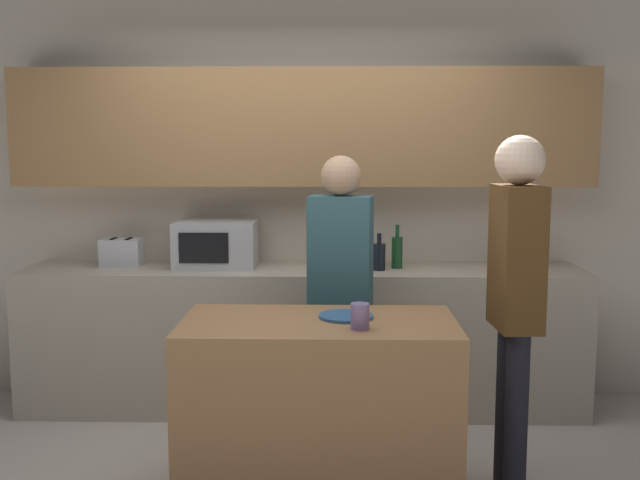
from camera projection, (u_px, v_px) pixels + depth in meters
back_wall at (304, 171)px, 5.01m from camera, size 6.40×0.40×2.70m
back_counter at (303, 338)px, 4.88m from camera, size 3.60×0.62×0.92m
kitchen_island at (319, 412)px, 3.58m from camera, size 1.30×0.69×0.90m
microwave at (216, 244)px, 4.86m from camera, size 0.52×0.39×0.30m
toaster at (122, 253)px, 4.89m from camera, size 0.26×0.16×0.18m
potted_plant at (526, 237)px, 4.82m from camera, size 0.14×0.14×0.39m
bottle_0 at (358, 251)px, 4.79m from camera, size 0.08×0.08×0.31m
bottle_1 at (379, 256)px, 4.73m from camera, size 0.08×0.08×0.24m
bottle_2 at (397, 252)px, 4.81m from camera, size 0.07×0.07×0.28m
plate_on_island at (346, 316)px, 3.58m from camera, size 0.26×0.26×0.01m
cup_0 at (360, 316)px, 3.35m from camera, size 0.09×0.09×0.12m
person_left at (516, 285)px, 3.53m from camera, size 0.23×0.35×1.76m
person_center at (340, 278)px, 4.11m from camera, size 0.37×0.25×1.66m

